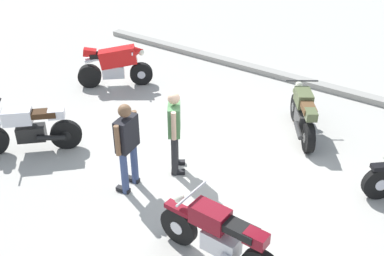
# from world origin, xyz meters

# --- Properties ---
(ground_plane) EXTENTS (40.00, 40.00, 0.00)m
(ground_plane) POSITION_xyz_m (0.00, 0.00, 0.00)
(ground_plane) COLOR #ADAAA3
(curb_edge) EXTENTS (14.00, 0.30, 0.15)m
(curb_edge) POSITION_xyz_m (0.00, 4.60, 0.07)
(curb_edge) COLOR gray
(curb_edge) RESTS_ON ground
(motorcycle_red_sportbike) EXTENTS (1.58, 1.45, 1.14)m
(motorcycle_red_sportbike) POSITION_xyz_m (-4.11, 1.62, 0.59)
(motorcycle_red_sportbike) COLOR black
(motorcycle_red_sportbike) RESTS_ON ground
(motorcycle_maroon_cruiser) EXTENTS (2.09, 0.70, 1.09)m
(motorcycle_maroon_cruiser) POSITION_xyz_m (1.48, -2.04, 0.52)
(motorcycle_maroon_cruiser) COLOR black
(motorcycle_maroon_cruiser) RESTS_ON ground
(motorcycle_silver_cruiser) EXTENTS (1.56, 1.56, 1.09)m
(motorcycle_silver_cruiser) POSITION_xyz_m (-3.29, -1.72, 0.52)
(motorcycle_silver_cruiser) COLOR black
(motorcycle_silver_cruiser) RESTS_ON ground
(motorcycle_olive_vintage) EXTENTS (1.25, 1.69, 1.07)m
(motorcycle_olive_vintage) POSITION_xyz_m (0.92, 2.15, 0.49)
(motorcycle_olive_vintage) COLOR black
(motorcycle_olive_vintage) RESTS_ON ground
(person_in_green_shirt) EXTENTS (0.50, 0.57, 1.65)m
(person_in_green_shirt) POSITION_xyz_m (-0.50, -0.51, 0.94)
(person_in_green_shirt) COLOR #262628
(person_in_green_shirt) RESTS_ON ground
(person_in_black_shirt) EXTENTS (0.38, 0.66, 1.71)m
(person_in_black_shirt) POSITION_xyz_m (-0.82, -1.44, 0.98)
(person_in_black_shirt) COLOR #384772
(person_in_black_shirt) RESTS_ON ground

